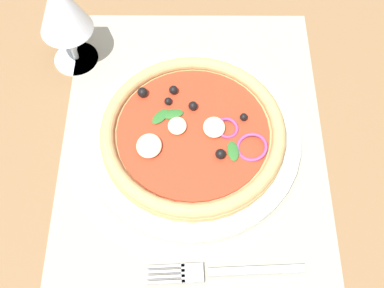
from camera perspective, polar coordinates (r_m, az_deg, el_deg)
ground_plane at (r=65.88cm, az=-0.00°, el=-2.18°), size 190.00×140.00×2.40cm
placemat at (r=64.65cm, az=-0.00°, el=-1.60°), size 49.93×34.30×0.40cm
plate at (r=65.19cm, az=-0.21°, el=0.63°), size 27.96×27.96×1.13cm
pizza at (r=63.78cm, az=-0.21°, el=1.37°), size 23.80×23.80×2.66cm
fork at (r=58.68cm, az=2.73°, el=-14.38°), size 2.48×18.05×0.44cm
wine_glass at (r=68.77cm, az=-14.79°, el=14.71°), size 7.20×7.20×14.90cm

